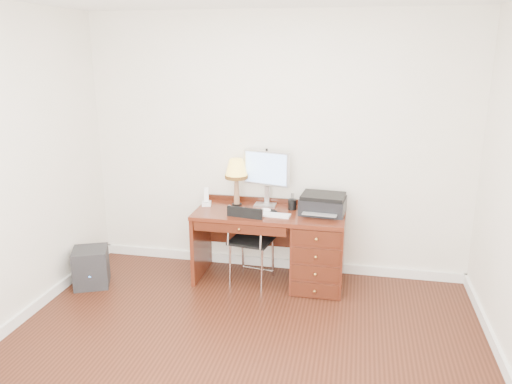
% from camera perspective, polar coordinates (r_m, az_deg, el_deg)
% --- Properties ---
extents(ground, '(4.00, 4.00, 0.00)m').
position_cam_1_polar(ground, '(4.10, -2.15, -18.42)').
color(ground, black).
rests_on(ground, ground).
extents(room_shell, '(4.00, 4.00, 4.00)m').
position_cam_1_polar(room_shell, '(4.59, -0.23, -13.56)').
color(room_shell, white).
rests_on(room_shell, ground).
extents(desk, '(1.50, 0.67, 0.75)m').
position_cam_1_polar(desk, '(5.08, 5.16, -6.08)').
color(desk, '#551F11').
rests_on(desk, ground).
extents(monitor, '(0.49, 0.22, 0.57)m').
position_cam_1_polar(monitor, '(5.13, 1.13, 2.39)').
color(monitor, silver).
rests_on(monitor, desk).
extents(keyboard, '(0.42, 0.15, 0.02)m').
position_cam_1_polar(keyboard, '(4.89, 1.50, -2.58)').
color(keyboard, white).
rests_on(keyboard, desk).
extents(mouse_pad, '(0.22, 0.22, 0.04)m').
position_cam_1_polar(mouse_pad, '(4.98, 1.15, -2.20)').
color(mouse_pad, black).
rests_on(mouse_pad, desk).
extents(printer, '(0.46, 0.37, 0.19)m').
position_cam_1_polar(printer, '(4.98, 7.66, -1.34)').
color(printer, black).
rests_on(printer, desk).
extents(leg_lamp, '(0.24, 0.24, 0.49)m').
position_cam_1_polar(leg_lamp, '(5.11, -2.25, 2.34)').
color(leg_lamp, black).
rests_on(leg_lamp, desk).
extents(phone, '(0.11, 0.11, 0.19)m').
position_cam_1_polar(phone, '(5.21, -5.68, -0.94)').
color(phone, white).
rests_on(phone, desk).
extents(pen_cup, '(0.08, 0.08, 0.11)m').
position_cam_1_polar(pen_cup, '(5.07, 4.15, -1.42)').
color(pen_cup, black).
rests_on(pen_cup, desk).
extents(chair, '(0.46, 0.46, 0.85)m').
position_cam_1_polar(chair, '(5.01, -0.64, -5.06)').
color(chair, black).
rests_on(chair, ground).
extents(equipment_box, '(0.44, 0.44, 0.39)m').
position_cam_1_polar(equipment_box, '(5.37, -18.32, -8.15)').
color(equipment_box, black).
rests_on(equipment_box, ground).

